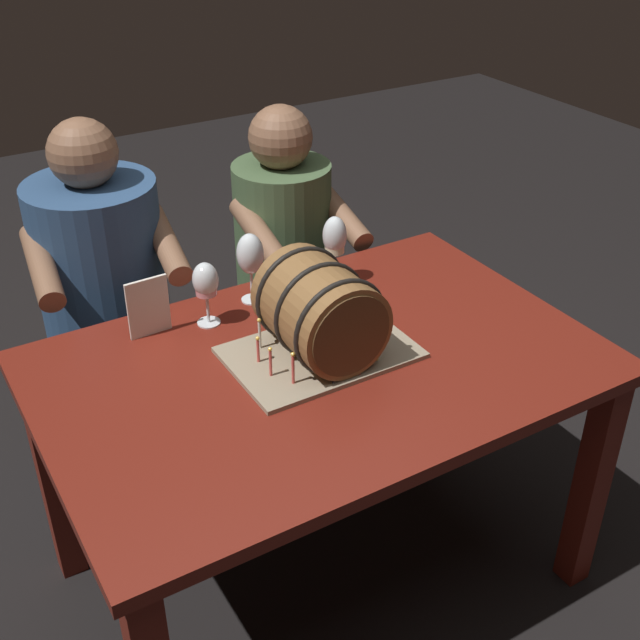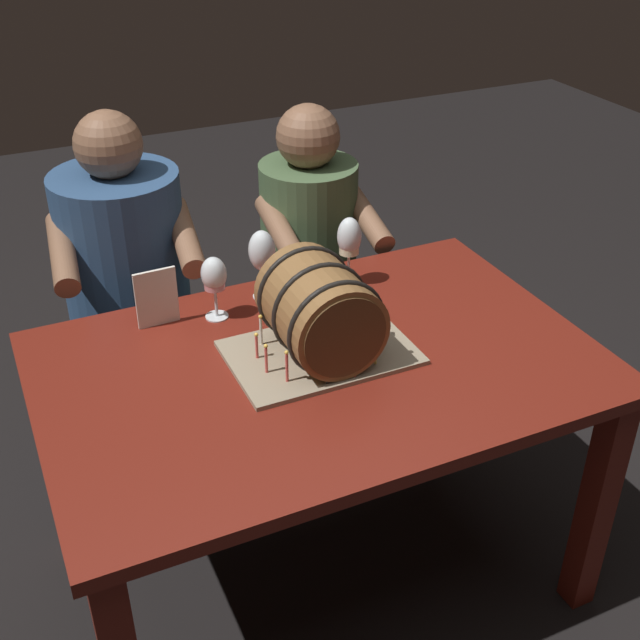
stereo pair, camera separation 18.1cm
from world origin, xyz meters
name	(u,v)px [view 2 (the right image)]	position (x,y,z in m)	size (l,w,h in m)	color
ground_plane	(319,570)	(0.00, 0.00, 0.00)	(8.00, 8.00, 0.00)	black
dining_table	(319,396)	(0.00, 0.00, 0.63)	(1.35, 0.89, 0.74)	maroon
barrel_cake	(320,314)	(0.01, 0.02, 0.86)	(0.45, 0.30, 0.25)	gray
wine_glass_empty	(262,252)	(-0.01, 0.35, 0.88)	(0.07, 0.07, 0.20)	white
wine_glass_white	(349,240)	(0.24, 0.32, 0.88)	(0.07, 0.07, 0.20)	white
wine_glass_rose	(214,277)	(-0.16, 0.30, 0.86)	(0.07, 0.07, 0.18)	white
menu_card	(157,298)	(-0.31, 0.33, 0.82)	(0.11, 0.01, 0.16)	silver
person_seated_left	(131,305)	(-0.31, 0.75, 0.57)	(0.44, 0.52, 1.19)	#1B2D46
person_seated_right	(310,282)	(0.31, 0.75, 0.51)	(0.37, 0.47, 1.13)	#2A3A24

